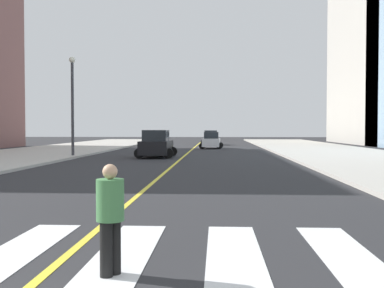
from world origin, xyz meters
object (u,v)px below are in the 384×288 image
(car_white_nearest, at_px, (211,141))
(street_lamp, at_px, (72,97))
(car_silver_third, at_px, (211,138))
(pedestrian_crossing, at_px, (110,214))
(car_black_second, at_px, (156,145))

(car_white_nearest, relative_size, street_lamp, 0.55)
(car_silver_third, distance_m, street_lamp, 28.13)
(car_white_nearest, distance_m, pedestrian_crossing, 41.95)
(car_white_nearest, height_order, car_black_second, car_black_second)
(car_white_nearest, relative_size, pedestrian_crossing, 2.48)
(car_silver_third, xyz_separation_m, pedestrian_crossing, (-0.71, -52.72, 0.01))
(street_lamp, bearing_deg, car_black_second, 2.98)
(pedestrian_crossing, height_order, street_lamp, street_lamp)
(car_silver_third, bearing_deg, pedestrian_crossing, 87.66)
(car_silver_third, bearing_deg, car_white_nearest, 89.63)
(car_black_second, relative_size, car_silver_third, 1.06)
(car_black_second, xyz_separation_m, car_silver_third, (3.52, 25.96, -0.06))
(car_white_nearest, bearing_deg, car_silver_third, -86.41)
(car_silver_third, xyz_separation_m, street_lamp, (-9.45, -26.27, 3.45))
(car_black_second, height_order, pedestrian_crossing, car_black_second)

